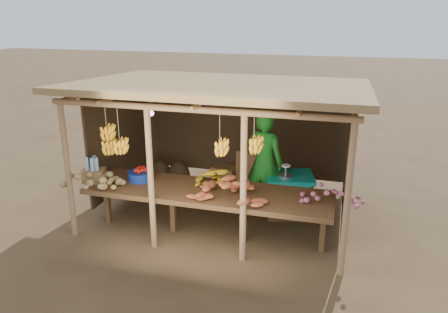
# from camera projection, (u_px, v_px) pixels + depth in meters

# --- Properties ---
(ground) EXTENTS (60.00, 60.00, 0.00)m
(ground) POSITION_uv_depth(u_px,v_px,m) (224.00, 211.00, 7.96)
(ground) COLOR brown
(ground) RESTS_ON ground
(stall_structure) EXTENTS (4.70, 3.50, 2.43)m
(stall_structure) POSITION_uv_depth(u_px,v_px,m) (221.00, 108.00, 7.32)
(stall_structure) COLOR #A57C55
(stall_structure) RESTS_ON ground
(counter) EXTENTS (3.90, 1.05, 0.80)m
(counter) POSITION_uv_depth(u_px,v_px,m) (208.00, 194.00, 6.86)
(counter) COLOR brown
(counter) RESTS_ON ground
(potato_heap) EXTENTS (1.12, 0.75, 0.37)m
(potato_heap) POSITION_uv_depth(u_px,v_px,m) (93.00, 174.00, 6.98)
(potato_heap) COLOR #957E4D
(potato_heap) RESTS_ON counter
(sweet_potato_heap) EXTENTS (1.26, 1.00, 0.36)m
(sweet_potato_heap) POSITION_uv_depth(u_px,v_px,m) (229.00, 187.00, 6.48)
(sweet_potato_heap) COLOR #A74F2A
(sweet_potato_heap) RESTS_ON counter
(onion_heap) EXTENTS (0.93, 0.60, 0.36)m
(onion_heap) POSITION_uv_depth(u_px,v_px,m) (333.00, 193.00, 6.29)
(onion_heap) COLOR #BA5A73
(onion_heap) RESTS_ON counter
(banana_pile) EXTENTS (0.73, 0.58, 0.35)m
(banana_pile) POSITION_uv_depth(u_px,v_px,m) (216.00, 174.00, 7.02)
(banana_pile) COLOR gold
(banana_pile) RESTS_ON counter
(tomato_basin) EXTENTS (0.42, 0.42, 0.22)m
(tomato_basin) POSITION_uv_depth(u_px,v_px,m) (141.00, 175.00, 7.23)
(tomato_basin) COLOR navy
(tomato_basin) RESTS_ON counter
(bottle_box) EXTENTS (0.40, 0.34, 0.43)m
(bottle_box) POSITION_uv_depth(u_px,v_px,m) (94.00, 172.00, 7.13)
(bottle_box) COLOR olive
(bottle_box) RESTS_ON counter
(vendor) EXTENTS (0.78, 0.61, 1.88)m
(vendor) POSITION_uv_depth(u_px,v_px,m) (264.00, 162.00, 7.66)
(vendor) COLOR #1B7921
(vendor) RESTS_ON ground
(tarp_crate) EXTENTS (0.96, 0.88, 0.98)m
(tarp_crate) POSITION_uv_depth(u_px,v_px,m) (289.00, 193.00, 7.71)
(tarp_crate) COLOR brown
(tarp_crate) RESTS_ON ground
(carton_stack) EXTENTS (1.13, 0.52, 0.79)m
(carton_stack) POSITION_uv_depth(u_px,v_px,m) (242.00, 171.00, 8.93)
(carton_stack) COLOR olive
(carton_stack) RESTS_ON ground
(burlap_sacks) EXTENTS (0.90, 0.47, 0.64)m
(burlap_sacks) POSITION_uv_depth(u_px,v_px,m) (169.00, 173.00, 9.06)
(burlap_sacks) COLOR #453320
(burlap_sacks) RESTS_ON ground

